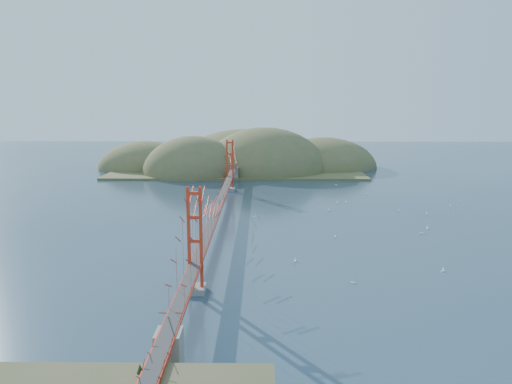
{
  "coord_description": "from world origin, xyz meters",
  "views": [
    {
      "loc": [
        7.11,
        -81.32,
        20.89
      ],
      "look_at": [
        6.19,
        0.0,
        5.45
      ],
      "focal_mm": 35.0,
      "sensor_mm": 36.0,
      "label": 1
    }
  ],
  "objects_px": {
    "fort": "(170,376)",
    "sailboat_2": "(422,233)",
    "bridge": "(219,183)",
    "sailboat_0": "(335,236)",
    "sailboat_1": "(338,202)"
  },
  "relations": [
    {
      "from": "sailboat_0",
      "to": "fort",
      "type": "bearing_deg",
      "value": -114.24
    },
    {
      "from": "fort",
      "to": "sailboat_2",
      "type": "height_order",
      "value": "fort"
    },
    {
      "from": "bridge",
      "to": "sailboat_2",
      "type": "xyz_separation_m",
      "value": [
        32.13,
        -6.01,
        -6.86
      ]
    },
    {
      "from": "fort",
      "to": "sailboat_2",
      "type": "relative_size",
      "value": 5.44
    },
    {
      "from": "sailboat_1",
      "to": "fort",
      "type": "bearing_deg",
      "value": -108.74
    },
    {
      "from": "bridge",
      "to": "sailboat_0",
      "type": "distance_m",
      "value": 21.2
    },
    {
      "from": "fort",
      "to": "sailboat_0",
      "type": "bearing_deg",
      "value": 65.76
    },
    {
      "from": "fort",
      "to": "sailboat_2",
      "type": "bearing_deg",
      "value": 52.91
    },
    {
      "from": "sailboat_0",
      "to": "sailboat_2",
      "type": "distance_m",
      "value": 13.98
    },
    {
      "from": "sailboat_2",
      "to": "bridge",
      "type": "bearing_deg",
      "value": 169.4
    },
    {
      "from": "bridge",
      "to": "fort",
      "type": "relative_size",
      "value": 25.51
    },
    {
      "from": "bridge",
      "to": "sailboat_1",
      "type": "height_order",
      "value": "bridge"
    },
    {
      "from": "sailboat_0",
      "to": "sailboat_2",
      "type": "bearing_deg",
      "value": 8.9
    },
    {
      "from": "sailboat_0",
      "to": "sailboat_1",
      "type": "distance_m",
      "value": 25.72
    },
    {
      "from": "fort",
      "to": "sailboat_2",
      "type": "distance_m",
      "value": 52.62
    }
  ]
}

